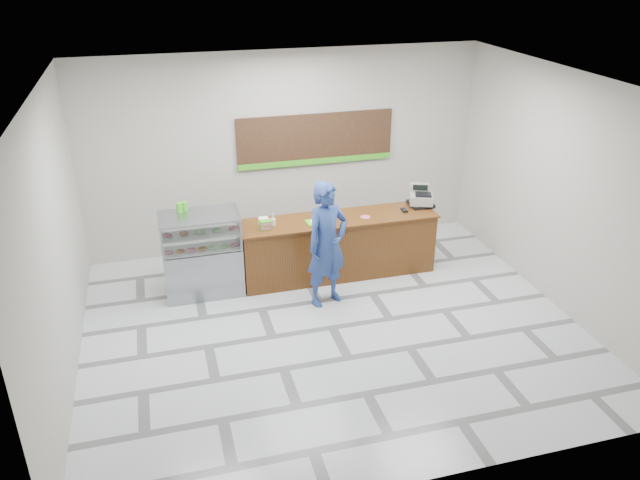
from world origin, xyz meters
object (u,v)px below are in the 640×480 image
object	(u,v)px
cash_register	(421,198)
serving_tray	(317,222)
sales_counter	(338,246)
customer	(327,244)
display_case	(202,254)

from	to	relation	value
cash_register	serving_tray	xyz separation A→B (m)	(-1.88, -0.22, -0.13)
sales_counter	serving_tray	bearing A→B (deg)	-168.65
customer	display_case	bearing A→B (deg)	135.10
display_case	sales_counter	bearing A→B (deg)	0.01
display_case	serving_tray	xyz separation A→B (m)	(1.84, -0.08, 0.36)
display_case	serving_tray	size ratio (longest dim) A/B	3.77
display_case	cash_register	size ratio (longest dim) A/B	2.63
sales_counter	cash_register	bearing A→B (deg)	5.57
display_case	cash_register	distance (m)	3.75
sales_counter	serving_tray	xyz separation A→B (m)	(-0.38, -0.08, 0.52)
cash_register	serving_tray	size ratio (longest dim) A/B	1.43
sales_counter	cash_register	world-z (taller)	cash_register
cash_register	customer	size ratio (longest dim) A/B	0.26
display_case	customer	size ratio (longest dim) A/B	0.68
sales_counter	display_case	size ratio (longest dim) A/B	2.45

